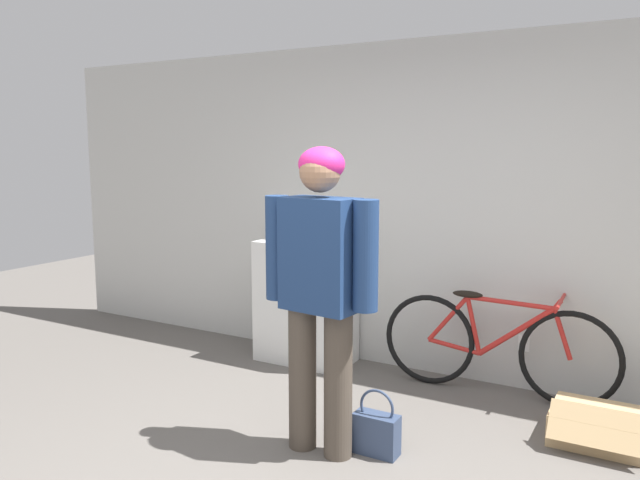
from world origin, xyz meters
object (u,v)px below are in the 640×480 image
object	(u,v)px
person	(320,278)
banana	(320,240)
cardboard_box	(599,427)
bicycle	(496,346)
handbag	(376,432)

from	to	relation	value
person	banana	world-z (taller)	person
person	cardboard_box	size ratio (longest dim) A/B	3.24
banana	person	bearing A→B (deg)	-60.42
bicycle	handbag	distance (m)	1.31
bicycle	cardboard_box	size ratio (longest dim) A/B	3.06
banana	cardboard_box	distance (m)	2.40
person	cardboard_box	xyz separation A→B (m)	(1.42, 0.93, -0.94)
banana	handbag	xyz separation A→B (m)	(1.06, -1.20, -0.90)
bicycle	banana	size ratio (longest dim) A/B	4.57
bicycle	banana	xyz separation A→B (m)	(-1.44, -0.03, 0.67)
bicycle	handbag	xyz separation A→B (m)	(-0.38, -1.23, -0.23)
handbag	bicycle	bearing A→B (deg)	72.94
person	cardboard_box	bearing A→B (deg)	39.42
bicycle	handbag	bearing A→B (deg)	-109.45
bicycle	banana	distance (m)	1.58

